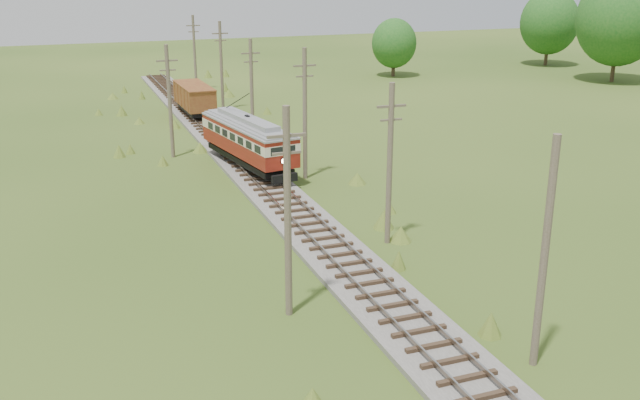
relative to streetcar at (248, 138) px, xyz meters
name	(u,v)px	position (x,y,z in m)	size (l,w,h in m)	color
railbed_main	(250,169)	(0.00, -0.24, -2.26)	(3.60, 96.00, 0.57)	#605B54
streetcar	(248,138)	(0.00, 0.00, 0.00)	(4.42, 11.41, 5.16)	black
gondola	(194,97)	(0.00, 20.05, -0.46)	(2.79, 8.03, 2.65)	black
gravel_pile	(265,126)	(4.65, 11.72, -1.92)	(3.09, 3.28, 1.12)	gray
utility_pole_r_1	(545,255)	(3.10, -29.24, 1.95)	(0.30, 0.30, 8.80)	brown
utility_pole_r_2	(390,163)	(3.30, -16.24, 1.98)	(1.60, 0.30, 8.60)	brown
utility_pole_r_3	(305,113)	(3.20, -3.24, 2.18)	(1.60, 0.30, 9.00)	brown
utility_pole_r_4	(252,88)	(3.00, 9.76, 1.87)	(1.60, 0.30, 8.40)	brown
utility_pole_r_5	(221,65)	(3.40, 22.76, 2.13)	(1.60, 0.30, 8.90)	brown
utility_pole_r_6	(195,52)	(3.20, 35.76, 2.03)	(1.60, 0.30, 8.70)	brown
utility_pole_l_a	(288,212)	(-4.20, -22.24, 2.18)	(1.60, 0.30, 9.00)	brown
utility_pole_l_b	(170,100)	(-4.50, 5.76, 1.98)	(1.60, 0.30, 8.60)	brown
tree_right_4	(619,19)	(54.00, 23.76, 5.30)	(10.50, 10.50, 13.53)	#38281C
tree_right_5	(549,22)	(56.00, 39.76, 3.75)	(8.40, 8.40, 10.82)	#38281C
tree_mid_b	(394,43)	(30.00, 37.76, 1.88)	(5.88, 5.88, 7.57)	#38281C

